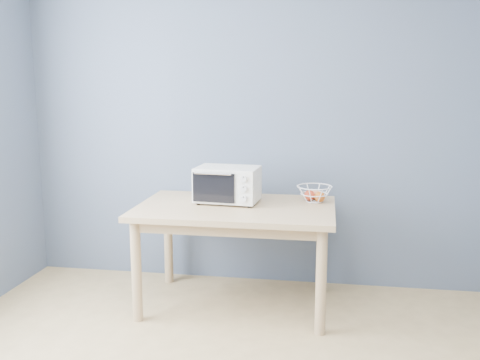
# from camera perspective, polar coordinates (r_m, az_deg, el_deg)

# --- Properties ---
(room) EXTENTS (4.01, 4.51, 2.61)m
(room) POSITION_cam_1_polar(r_m,az_deg,el_deg) (2.04, -3.23, 1.43)
(room) COLOR tan
(room) RESTS_ON ground
(dining_table) EXTENTS (1.40, 0.90, 0.75)m
(dining_table) POSITION_cam_1_polar(r_m,az_deg,el_deg) (3.84, -0.47, -4.23)
(dining_table) COLOR tan
(dining_table) RESTS_ON ground
(toaster_oven) EXTENTS (0.47, 0.35, 0.26)m
(toaster_oven) POSITION_cam_1_polar(r_m,az_deg,el_deg) (3.89, -1.60, -0.42)
(toaster_oven) COLOR white
(toaster_oven) RESTS_ON dining_table
(fruit_basket) EXTENTS (0.32, 0.32, 0.12)m
(fruit_basket) POSITION_cam_1_polar(r_m,az_deg,el_deg) (3.96, 7.95, -1.46)
(fruit_basket) COLOR white
(fruit_basket) RESTS_ON dining_table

